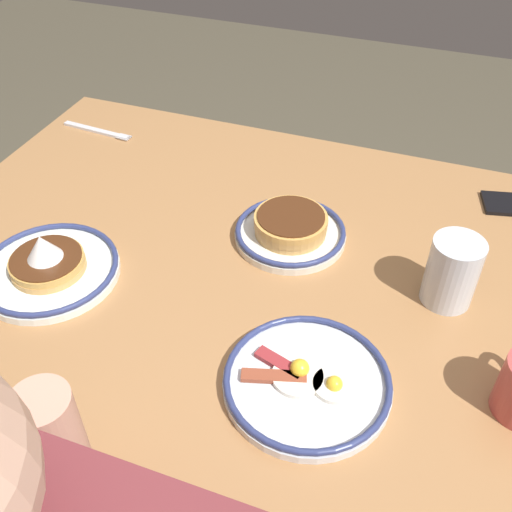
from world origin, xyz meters
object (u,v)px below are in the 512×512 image
object	(u,v)px
drinking_glass	(451,275)
plate_far_companion	(49,267)
plate_near_main	(290,229)
plate_center_pancakes	(307,381)
fork_near	(97,131)

from	to	relation	value
drinking_glass	plate_far_companion	bearing A→B (deg)	15.19
plate_near_main	drinking_glass	bearing A→B (deg)	167.98
plate_center_pancakes	fork_near	world-z (taller)	plate_center_pancakes
plate_near_main	fork_near	size ratio (longest dim) A/B	1.12
plate_far_companion	drinking_glass	world-z (taller)	drinking_glass
plate_center_pancakes	drinking_glass	world-z (taller)	drinking_glass
plate_near_main	drinking_glass	size ratio (longest dim) A/B	1.72
plate_near_main	plate_center_pancakes	bearing A→B (deg)	111.56
fork_near	plate_near_main	bearing A→B (deg)	158.07
plate_center_pancakes	drinking_glass	distance (m)	0.30
drinking_glass	fork_near	distance (m)	0.88
drinking_glass	fork_near	size ratio (longest dim) A/B	0.65
plate_far_companion	plate_center_pancakes	bearing A→B (deg)	171.29
plate_center_pancakes	fork_near	bearing A→B (deg)	-38.45
plate_near_main	fork_near	xyz separation A→B (m)	(0.54, -0.22, -0.02)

